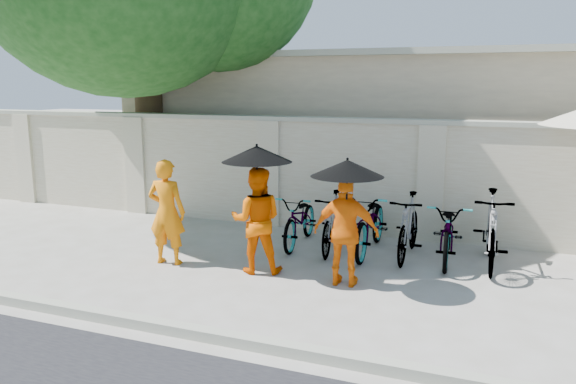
% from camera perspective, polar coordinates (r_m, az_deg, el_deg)
% --- Properties ---
extents(ground, '(80.00, 80.00, 0.00)m').
position_cam_1_polar(ground, '(7.77, -4.00, -9.29)').
color(ground, '#A8A49D').
extents(kerb, '(40.00, 0.16, 0.12)m').
position_cam_1_polar(kerb, '(6.37, -10.68, -13.62)').
color(kerb, '#9A9C8A').
rests_on(kerb, ground).
extents(compound_wall, '(20.00, 0.30, 2.00)m').
position_cam_1_polar(compound_wall, '(10.16, 8.79, 1.31)').
color(compound_wall, beige).
rests_on(compound_wall, ground).
extents(building_behind, '(14.00, 6.00, 3.20)m').
position_cam_1_polar(building_behind, '(13.68, 16.46, 6.01)').
color(building_behind, beige).
rests_on(building_behind, ground).
extents(monk_left, '(0.62, 0.44, 1.60)m').
position_cam_1_polar(monk_left, '(8.58, -12.21, -1.99)').
color(monk_left, orange).
rests_on(monk_left, ground).
extents(monk_center, '(0.89, 0.78, 1.53)m').
position_cam_1_polar(monk_center, '(8.03, -3.20, -2.88)').
color(monk_center, '#EF5A00').
rests_on(monk_center, ground).
extents(parasol_center, '(0.98, 0.98, 0.98)m').
position_cam_1_polar(parasol_center, '(7.76, -3.19, 3.88)').
color(parasol_center, black).
rests_on(parasol_center, ground).
extents(monk_right, '(0.89, 0.40, 1.50)m').
position_cam_1_polar(monk_right, '(7.53, 5.92, -4.02)').
color(monk_right, orange).
rests_on(monk_right, ground).
extents(parasol_right, '(0.96, 0.96, 0.88)m').
position_cam_1_polar(parasol_right, '(7.27, 6.04, 2.42)').
color(parasol_right, black).
rests_on(parasol_right, ground).
extents(bike_0, '(0.69, 1.72, 0.88)m').
position_cam_1_polar(bike_0, '(9.42, 1.27, -2.80)').
color(bike_0, '#A0A0A0').
rests_on(bike_0, ground).
extents(bike_1, '(0.61, 1.64, 0.96)m').
position_cam_1_polar(bike_1, '(9.10, 4.56, -3.07)').
color(bike_1, '#A0A0A0').
rests_on(bike_1, ground).
extents(bike_2, '(0.70, 1.93, 1.01)m').
position_cam_1_polar(bike_2, '(9.07, 8.45, -3.07)').
color(bike_2, '#A0A0A0').
rests_on(bike_2, ground).
extents(bike_3, '(0.48, 1.68, 1.01)m').
position_cam_1_polar(bike_3, '(8.90, 12.14, -3.46)').
color(bike_3, '#A0A0A0').
rests_on(bike_3, ground).
extents(bike_4, '(0.74, 1.84, 0.95)m').
position_cam_1_polar(bike_4, '(8.91, 16.04, -3.83)').
color(bike_4, '#A0A0A0').
rests_on(bike_4, ground).
extents(bike_5, '(0.63, 1.91, 1.13)m').
position_cam_1_polar(bike_5, '(8.83, 19.95, -3.61)').
color(bike_5, '#A0A0A0').
rests_on(bike_5, ground).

